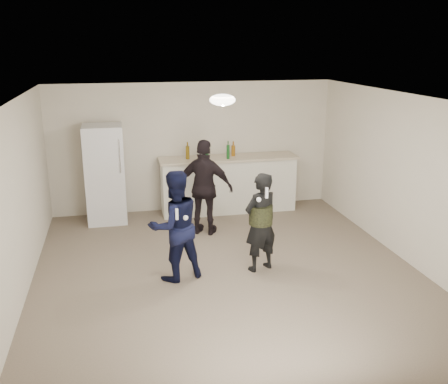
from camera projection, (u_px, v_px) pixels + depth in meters
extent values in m
plane|color=#6B5B4C|center=(227.00, 271.00, 7.30)|extent=(6.00, 6.00, 0.00)
plane|color=silver|center=(227.00, 98.00, 6.58)|extent=(6.00, 6.00, 0.00)
plane|color=beige|center=(193.00, 147.00, 9.75)|extent=(6.00, 0.00, 6.00)
plane|color=beige|center=(307.00, 289.00, 4.14)|extent=(6.00, 0.00, 6.00)
plane|color=beige|center=(18.00, 202.00, 6.38)|extent=(0.00, 6.00, 6.00)
plane|color=beige|center=(405.00, 178.00, 7.51)|extent=(0.00, 6.00, 6.00)
cube|color=silver|center=(228.00, 185.00, 9.78)|extent=(2.60, 0.56, 1.05)
cube|color=beige|center=(228.00, 158.00, 9.62)|extent=(2.68, 0.64, 0.04)
cube|color=white|center=(105.00, 174.00, 9.12)|extent=(0.70, 0.70, 1.80)
cylinder|color=silver|center=(120.00, 156.00, 8.72)|extent=(0.02, 0.02, 0.60)
ellipsoid|color=white|center=(222.00, 100.00, 6.88)|extent=(0.36, 0.36, 0.16)
cylinder|color=silver|center=(207.00, 153.00, 9.55)|extent=(0.08, 0.08, 0.17)
imported|color=#0D1239|center=(175.00, 226.00, 6.87)|extent=(0.91, 0.80, 1.57)
imported|color=black|center=(261.00, 222.00, 7.15)|extent=(0.62, 0.52, 1.47)
cylinder|color=#303819|center=(261.00, 215.00, 7.12)|extent=(0.34, 0.34, 0.28)
imported|color=black|center=(205.00, 188.00, 8.52)|extent=(1.05, 0.80, 1.66)
cube|color=silver|center=(177.00, 214.00, 6.54)|extent=(0.04, 0.04, 0.15)
sphere|color=silver|center=(186.00, 218.00, 6.61)|extent=(0.07, 0.07, 0.07)
cube|color=white|center=(267.00, 193.00, 6.77)|extent=(0.04, 0.04, 0.15)
sphere|color=white|center=(259.00, 200.00, 6.81)|extent=(0.07, 0.07, 0.07)
cylinder|color=#17511C|center=(228.00, 152.00, 9.44)|extent=(0.06, 0.06, 0.26)
cylinder|color=#B5B7C0|center=(200.00, 155.00, 9.32)|extent=(0.07, 0.07, 0.20)
cylinder|color=#13451C|center=(207.00, 153.00, 9.40)|extent=(0.07, 0.07, 0.24)
cylinder|color=brown|center=(188.00, 153.00, 9.43)|extent=(0.07, 0.07, 0.25)
cylinder|color=#925B15|center=(233.00, 151.00, 9.68)|extent=(0.08, 0.08, 0.21)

